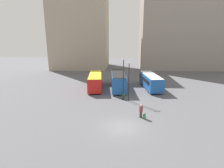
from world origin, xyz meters
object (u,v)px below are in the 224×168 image
bus_1 (118,80)px  traveler (141,110)px  bus_2 (150,81)px  lamp_post_0 (123,77)px  lamp_post_1 (129,79)px  trash_bin (124,97)px  suitcase (144,117)px  bus_0 (95,80)px

bus_1 → traveler: 14.06m
bus_2 → lamp_post_0: lamp_post_0 is taller
bus_2 → lamp_post_0: bearing=137.2°
lamp_post_1 → bus_2: bearing=59.6°
traveler → lamp_post_1: 6.90m
traveler → trash_bin: traveler is taller
suitcase → trash_bin: trash_bin is taller
lamp_post_1 → trash_bin: size_ratio=7.22×
traveler → lamp_post_0: 7.49m
bus_0 → trash_bin: (5.68, -6.76, -1.11)m
traveler → lamp_post_0: size_ratio=0.26×
bus_2 → trash_bin: size_ratio=11.29×
lamp_post_1 → trash_bin: bearing=142.8°
lamp_post_1 → suitcase: bearing=-74.7°
lamp_post_0 → lamp_post_1: (0.87, -0.29, -0.28)m
bus_0 → bus_1: 4.54m
bus_2 → traveler: size_ratio=5.48×
bus_2 → bus_0: bearing=85.6°
bus_1 → lamp_post_1: (1.92, -7.38, 1.87)m
lamp_post_1 → bus_1: bearing=104.6°
suitcase → lamp_post_1: lamp_post_1 is taller
bus_0 → suitcase: bus_0 is taller
bus_1 → trash_bin: bus_1 is taller
bus_1 → suitcase: size_ratio=14.33×
bus_0 → lamp_post_0: lamp_post_0 is taller
bus_0 → suitcase: bearing=-156.4°
traveler → suitcase: size_ratio=2.36×
bus_2 → suitcase: (-2.78, -14.40, -1.27)m
traveler → suitcase: (0.41, -0.31, -0.78)m
bus_1 → trash_bin: size_ratio=12.52×
traveler → lamp_post_1: bearing=-11.2°
lamp_post_0 → lamp_post_1: size_ratio=1.09×
bus_0 → lamp_post_0: (5.59, -7.05, 2.33)m
trash_bin → traveler: bearing=-72.5°
bus_1 → trash_bin: 7.01m
bus_0 → lamp_post_1: 9.99m
bus_0 → suitcase: size_ratio=13.44×
bus_2 → lamp_post_1: size_ratio=1.56×
bus_0 → bus_1: bus_1 is taller
bus_0 → lamp_post_0: size_ratio=1.49×
traveler → bus_0: bearing=6.3°
traveler → suitcase: bearing=-151.1°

